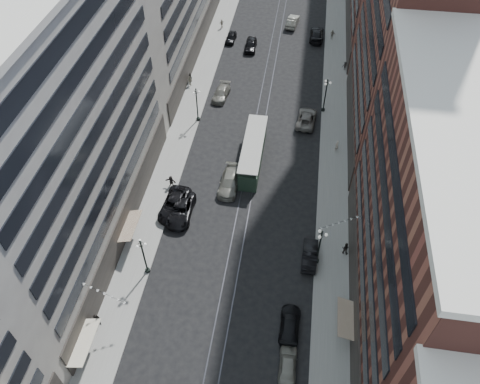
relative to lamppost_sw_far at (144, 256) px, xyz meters
The scene contains 33 objects.
ground 33.44m from the lamppost_sw_far, 73.96° to the left, with size 220.00×220.00×0.00m, color black.
sidewalk_west 42.15m from the lamppost_sw_far, 92.45° to the left, with size 4.00×180.00×0.15m, color gray.
sidewalk_east 46.70m from the lamppost_sw_far, 64.31° to the left, with size 4.00×180.00×0.15m, color gray.
rail_west 42.96m from the lamppost_sw_far, 78.56° to the left, with size 0.12×180.00×0.02m, color #2D2D33.
rail_east 43.26m from the lamppost_sw_far, 76.74° to the left, with size 0.12×180.00×0.02m, color #2D2D33.
building_west_mid 14.31m from the lamppost_sw_far, 147.34° to the left, with size 8.00×36.00×28.00m, color #A19D8F.
building_east_mid 27.67m from the lamppost_sw_far, ahead, with size 8.00×30.00×24.00m, color brown.
lamppost_sw_far is the anchor object (origin of this frame).
lamppost_sw_mid 27.00m from the lamppost_sw_far, 90.00° to the left, with size 1.03×1.14×5.52m.
lamppost_se_far 18.83m from the lamppost_sw_far, 12.26° to the left, with size 1.03×1.14×5.52m.
lamppost_se_mid 36.91m from the lamppost_sw_far, 60.10° to the left, with size 1.03×1.14×5.52m.
streetcar 21.56m from the lamppost_sw_far, 64.67° to the left, with size 2.63×11.88×3.29m.
car_2 9.08m from the lamppost_sw_far, 78.60° to the left, with size 2.81×6.09×1.69m, color black.
car_4 18.38m from the lamppost_sw_far, 27.71° to the right, with size 1.68×4.18×1.42m, color gray.
pedestrian_2 7.84m from the lamppost_sw_far, 114.45° to the right, with size 0.85×0.47×1.75m, color black.
car_7 9.63m from the lamppost_sw_far, 85.10° to the left, with size 2.87×6.21×1.73m, color black.
car_8 33.49m from the lamppost_sw_far, 85.88° to the left, with size 2.08×5.10×1.48m, color slate.
car_9 50.74m from the lamppost_sw_far, 88.73° to the left, with size 1.63×4.06×1.38m, color black.
car_10 18.28m from the lamppost_sw_far, 13.93° to the left, with size 1.64×4.71×1.55m, color black.
car_11 33.08m from the lamppost_sw_far, 61.00° to the left, with size 2.60×5.63×1.57m, color slate.
car_12 56.30m from the lamppost_sw_far, 72.84° to the left, with size 2.43×5.98×1.74m, color black.
car_13 48.70m from the lamppost_sw_far, 84.01° to the left, with size 1.96×4.87×1.66m, color black.
car_14 59.34m from the lamppost_sw_far, 78.44° to the left, with size 1.83×5.25×1.73m, color slate.
pedestrian_5 13.34m from the lamppost_sw_far, 92.56° to the left, with size 1.51×0.43×1.63m, color black.
pedestrian_6 35.80m from the lamppost_sw_far, 95.00° to the left, with size 0.97×0.44×1.66m, color #9D9782.
pedestrian_7 22.35m from the lamppost_sw_far, 14.82° to the left, with size 0.84×0.46×1.72m, color black.
pedestrian_8 31.07m from the lamppost_sw_far, 48.72° to the left, with size 0.57×0.38×1.57m, color beige.
pedestrian_9 48.92m from the lamppost_sw_far, 63.64° to the left, with size 0.97×0.40×1.50m, color black.
car_extra_0 15.94m from the lamppost_sw_far, 64.26° to the left, with size 2.38×5.85×1.70m, color slate.
car_extra_1 16.76m from the lamppost_sw_far, 15.27° to the right, with size 1.98×4.86×1.41m, color black.
pedestrian_extra_0 57.22m from the lamppost_sw_far, 70.17° to the left, with size 1.07×0.49×1.83m, color gray.
pedestrian_extra_1 55.08m from the lamppost_sw_far, 91.35° to the left, with size 0.98×0.45×1.68m, color #A29986.
pedestrian_extra_2 36.80m from the lamppost_sw_far, 95.12° to the left, with size 0.59×0.39×1.61m, color black.
Camera 1 is at (5.11, 1.07, 43.97)m, focal length 35.00 mm.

